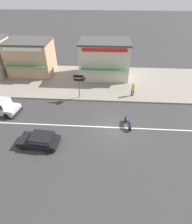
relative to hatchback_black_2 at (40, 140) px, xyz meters
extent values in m
plane|color=#383535|center=(6.40, 2.63, -0.59)|extent=(160.00, 160.00, 0.00)
cube|color=silver|center=(6.40, 2.63, -0.58)|extent=(50.40, 0.14, 0.01)
cube|color=gray|center=(6.40, 12.15, -0.51)|extent=(68.00, 10.00, 0.15)
cube|color=#B7BABF|center=(-5.89, 4.40, -0.07)|extent=(4.42, 2.35, 0.70)
cube|color=black|center=(-3.77, 4.07, -0.28)|extent=(0.38, 1.69, 0.28)
cube|color=white|center=(-3.70, 4.67, 0.08)|extent=(0.12, 0.25, 0.14)
cube|color=white|center=(-3.89, 3.47, 0.08)|extent=(0.12, 0.25, 0.14)
cylinder|color=black|center=(-4.48, 5.01, -0.29)|extent=(0.63, 0.31, 0.60)
cylinder|color=black|center=(-4.73, 3.39, -0.29)|extent=(0.63, 0.31, 0.60)
cube|color=black|center=(-0.12, 0.01, -0.18)|extent=(3.57, 1.90, 0.48)
cube|color=black|center=(0.22, -0.02, 0.29)|extent=(2.01, 1.60, 0.46)
cube|color=#28333D|center=(0.22, -0.02, 0.29)|extent=(1.94, 1.63, 0.29)
cube|color=black|center=(-1.88, 0.16, -0.28)|extent=(0.26, 1.58, 0.28)
cube|color=white|center=(-1.90, -0.40, -0.08)|extent=(0.10, 0.25, 0.14)
cube|color=white|center=(-1.81, 0.72, -0.08)|extent=(0.10, 0.25, 0.14)
cylinder|color=black|center=(-1.25, -0.66, -0.29)|extent=(0.62, 0.27, 0.60)
cylinder|color=black|center=(-1.12, 0.86, -0.29)|extent=(0.62, 0.27, 0.60)
cylinder|color=black|center=(0.88, -0.84, -0.29)|extent=(0.62, 0.27, 0.60)
cylinder|color=black|center=(1.01, 0.68, -0.29)|extent=(0.62, 0.27, 0.60)
cylinder|color=black|center=(7.70, 3.57, -0.31)|extent=(0.22, 0.57, 0.56)
cylinder|color=black|center=(7.98, 2.29, -0.31)|extent=(0.22, 0.57, 0.56)
cube|color=#23479E|center=(7.84, 2.93, -0.11)|extent=(0.38, 1.11, 0.18)
cube|color=black|center=(7.88, 2.77, 0.03)|extent=(0.36, 0.63, 0.12)
ellipsoid|color=#23479E|center=(7.79, 3.15, 0.01)|extent=(0.32, 0.44, 0.22)
cylinder|color=#232326|center=(7.71, 3.54, 0.19)|extent=(0.55, 0.15, 0.03)
cylinder|color=#4C4C51|center=(2.40, 7.65, 0.68)|extent=(0.10, 0.10, 2.23)
cube|color=black|center=(2.40, 7.61, 2.17)|extent=(1.11, 0.06, 0.74)
cone|color=black|center=(3.14, 7.61, 2.17)|extent=(0.36, 0.82, 0.82)
cube|color=white|center=(2.40, 7.58, 2.17)|extent=(0.89, 0.01, 0.10)
cylinder|color=#232838|center=(8.73, 8.49, -0.02)|extent=(0.14, 0.14, 0.83)
cylinder|color=#232838|center=(8.93, 8.49, -0.02)|extent=(0.14, 0.14, 0.83)
cylinder|color=gold|center=(8.83, 8.49, 0.70)|extent=(0.34, 0.34, 0.62)
sphere|color=#997051|center=(8.83, 8.49, 1.12)|extent=(0.22, 0.22, 0.22)
cube|color=tan|center=(-5.60, 14.42, 1.82)|extent=(6.09, 4.64, 4.52)
cube|color=#474442|center=(-5.60, 14.42, 4.21)|extent=(6.21, 4.74, 0.24)
cube|color=#33844C|center=(-5.60, 11.75, 1.61)|extent=(5.48, 0.90, 0.28)
cube|color=white|center=(-5.60, 12.08, 3.79)|extent=(5.18, 0.08, 0.44)
cube|color=beige|center=(5.20, 13.92, 1.96)|extent=(6.72, 4.45, 4.80)
cube|color=#474442|center=(5.20, 13.92, 4.48)|extent=(6.86, 4.54, 0.24)
cube|color=#33844C|center=(5.20, 11.34, 1.61)|extent=(6.05, 0.90, 0.28)
cube|color=red|center=(5.20, 11.67, 4.06)|extent=(5.72, 0.08, 0.44)
camera|label=1|loc=(5.52, -10.22, 11.13)|focal=28.00mm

